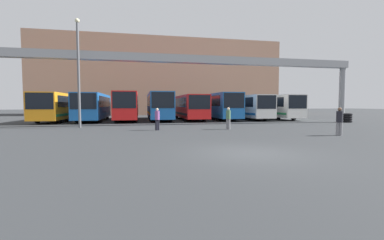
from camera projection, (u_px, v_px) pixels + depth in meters
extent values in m
plane|color=#2D3033|center=(250.00, 153.00, 9.86)|extent=(200.00, 200.00, 0.00)
cube|color=tan|center=(160.00, 79.00, 51.76)|extent=(45.48, 12.00, 14.16)
cylinder|color=gray|center=(342.00, 95.00, 27.08)|extent=(0.60, 0.60, 5.70)
cube|color=gray|center=(185.00, 59.00, 23.55)|extent=(34.25, 0.80, 0.70)
cube|color=orange|center=(59.00, 106.00, 29.00)|extent=(2.57, 11.57, 2.72)
cube|color=black|center=(39.00, 101.00, 23.33)|extent=(2.36, 0.06, 1.52)
cube|color=black|center=(59.00, 102.00, 28.97)|extent=(2.60, 9.84, 1.14)
cube|color=#268C4C|center=(59.00, 114.00, 29.05)|extent=(2.60, 10.99, 0.24)
cylinder|color=black|center=(37.00, 118.00, 25.68)|extent=(0.28, 0.97, 0.97)
cylinder|color=black|center=(62.00, 118.00, 26.13)|extent=(0.28, 0.97, 0.97)
cylinder|color=black|center=(58.00, 116.00, 32.02)|extent=(0.28, 0.97, 0.97)
cylinder|color=black|center=(77.00, 116.00, 32.47)|extent=(0.28, 0.97, 0.97)
cube|color=#1959A5|center=(93.00, 106.00, 29.36)|extent=(2.58, 10.79, 2.71)
cube|color=black|center=(83.00, 101.00, 24.07)|extent=(2.38, 0.06, 1.52)
cube|color=black|center=(93.00, 102.00, 29.33)|extent=(2.61, 9.18, 1.14)
cube|color=#1966B2|center=(94.00, 114.00, 29.42)|extent=(2.61, 10.26, 0.24)
cylinder|color=black|center=(77.00, 118.00, 26.25)|extent=(0.28, 1.06, 1.06)
cylinder|color=black|center=(100.00, 118.00, 26.70)|extent=(0.28, 1.06, 1.06)
cylinder|color=black|center=(88.00, 115.00, 32.17)|extent=(0.28, 1.06, 1.06)
cylinder|color=black|center=(107.00, 115.00, 32.62)|extent=(0.28, 1.06, 1.06)
cube|color=red|center=(127.00, 105.00, 30.60)|extent=(2.43, 11.81, 2.89)
cube|color=black|center=(124.00, 100.00, 24.81)|extent=(2.24, 0.06, 1.62)
cube|color=black|center=(127.00, 101.00, 30.57)|extent=(2.46, 10.04, 1.21)
cube|color=red|center=(127.00, 113.00, 30.65)|extent=(2.46, 11.22, 0.24)
cylinder|color=black|center=(116.00, 118.00, 27.23)|extent=(0.28, 1.00, 1.00)
cylinder|color=black|center=(136.00, 117.00, 27.65)|extent=(0.28, 1.00, 1.00)
cylinder|color=black|center=(120.00, 115.00, 33.70)|extent=(0.28, 1.00, 1.00)
cylinder|color=black|center=(137.00, 115.00, 34.12)|extent=(0.28, 1.00, 1.00)
cube|color=#1959A5|center=(159.00, 105.00, 31.55)|extent=(2.49, 12.23, 2.89)
cube|color=black|center=(163.00, 100.00, 25.55)|extent=(2.29, 0.06, 1.62)
cube|color=black|center=(159.00, 101.00, 31.52)|extent=(2.52, 10.40, 1.21)
cube|color=orange|center=(159.00, 113.00, 31.61)|extent=(2.52, 11.62, 0.24)
cylinder|color=black|center=(151.00, 117.00, 28.06)|extent=(0.28, 1.04, 1.04)
cylinder|color=black|center=(171.00, 117.00, 28.49)|extent=(0.28, 1.04, 1.04)
cylinder|color=black|center=(149.00, 115.00, 34.76)|extent=(0.28, 1.04, 1.04)
cylinder|color=black|center=(165.00, 114.00, 35.19)|extent=(0.28, 1.04, 1.04)
cube|color=red|center=(189.00, 106.00, 31.90)|extent=(2.50, 11.40, 2.62)
cube|color=black|center=(200.00, 102.00, 26.31)|extent=(2.30, 0.06, 1.47)
cube|color=black|center=(189.00, 103.00, 31.87)|extent=(2.53, 9.69, 1.10)
cube|color=black|center=(189.00, 113.00, 31.95)|extent=(2.53, 10.83, 0.24)
cylinder|color=black|center=(185.00, 117.00, 28.62)|extent=(0.28, 1.01, 1.01)
cylinder|color=black|center=(204.00, 117.00, 29.06)|extent=(0.28, 1.01, 1.01)
cylinder|color=black|center=(177.00, 115.00, 34.87)|extent=(0.28, 1.01, 1.01)
cylinder|color=black|center=(193.00, 115.00, 35.30)|extent=(0.28, 1.01, 1.01)
cube|color=#1959A5|center=(217.00, 105.00, 33.01)|extent=(2.48, 12.16, 2.87)
cube|color=black|center=(234.00, 100.00, 27.04)|extent=(2.28, 0.06, 1.61)
cube|color=black|center=(217.00, 101.00, 32.97)|extent=(2.51, 10.34, 1.21)
cube|color=#1966B2|center=(217.00, 112.00, 33.06)|extent=(2.51, 11.56, 0.24)
cylinder|color=black|center=(217.00, 117.00, 29.54)|extent=(0.28, 0.94, 0.94)
cylinder|color=black|center=(235.00, 117.00, 29.97)|extent=(0.28, 0.94, 0.94)
cylinder|color=black|center=(203.00, 115.00, 36.20)|extent=(0.28, 0.94, 0.94)
cylinder|color=black|center=(217.00, 114.00, 36.63)|extent=(0.28, 0.94, 0.94)
cube|color=silver|center=(246.00, 106.00, 33.16)|extent=(2.42, 10.95, 2.65)
cube|color=black|center=(267.00, 102.00, 27.80)|extent=(2.22, 0.06, 1.48)
cube|color=black|center=(246.00, 102.00, 33.13)|extent=(2.45, 9.31, 1.11)
cube|color=#1966B2|center=(246.00, 113.00, 33.21)|extent=(2.45, 10.41, 0.24)
cylinder|color=black|center=(248.00, 116.00, 30.02)|extent=(0.28, 1.05, 1.05)
cylinder|color=black|center=(265.00, 116.00, 30.44)|extent=(0.28, 1.05, 1.05)
cylinder|color=black|center=(230.00, 114.00, 36.02)|extent=(0.28, 1.05, 1.05)
cylinder|color=black|center=(244.00, 114.00, 36.44)|extent=(0.28, 1.05, 1.05)
cube|color=silver|center=(273.00, 106.00, 33.86)|extent=(2.45, 10.85, 2.69)
cube|color=black|center=(298.00, 102.00, 28.54)|extent=(2.26, 0.06, 1.51)
cube|color=black|center=(273.00, 102.00, 33.83)|extent=(2.48, 9.22, 1.13)
cube|color=#268C4C|center=(273.00, 112.00, 33.91)|extent=(2.48, 10.31, 0.24)
cylinder|color=black|center=(277.00, 116.00, 30.75)|extent=(0.28, 0.94, 0.94)
cylinder|color=black|center=(294.00, 116.00, 31.17)|extent=(0.28, 0.94, 0.94)
cylinder|color=black|center=(255.00, 114.00, 36.69)|extent=(0.28, 0.94, 0.94)
cylinder|color=black|center=(269.00, 114.00, 37.11)|extent=(0.28, 0.94, 0.94)
cylinder|color=black|center=(158.00, 125.00, 18.77)|extent=(0.18, 0.18, 0.77)
cylinder|color=black|center=(156.00, 125.00, 18.69)|extent=(0.18, 0.18, 0.77)
cylinder|color=#8C4C8C|center=(157.00, 115.00, 18.68)|extent=(0.34, 0.34, 0.64)
sphere|color=beige|center=(157.00, 110.00, 18.66)|extent=(0.21, 0.21, 0.21)
cylinder|color=gray|center=(338.00, 129.00, 15.59)|extent=(0.18, 0.18, 0.81)
cylinder|color=gray|center=(341.00, 129.00, 15.53)|extent=(0.18, 0.18, 0.81)
cylinder|color=black|center=(339.00, 117.00, 15.52)|extent=(0.35, 0.35, 0.67)
sphere|color=brown|center=(340.00, 109.00, 15.49)|extent=(0.22, 0.22, 0.22)
cylinder|color=gray|center=(229.00, 124.00, 19.42)|extent=(0.18, 0.18, 0.79)
cylinder|color=gray|center=(227.00, 124.00, 19.52)|extent=(0.18, 0.18, 0.79)
cylinder|color=#4C724C|center=(228.00, 115.00, 19.43)|extent=(0.34, 0.34, 0.66)
sphere|color=beige|center=(228.00, 109.00, 19.40)|extent=(0.21, 0.21, 0.21)
torus|color=black|center=(347.00, 121.00, 27.12)|extent=(1.04, 1.04, 0.24)
torus|color=black|center=(347.00, 119.00, 27.11)|extent=(1.04, 1.04, 0.24)
torus|color=black|center=(347.00, 117.00, 27.10)|extent=(1.04, 1.04, 0.24)
torus|color=black|center=(347.00, 114.00, 27.08)|extent=(1.04, 1.04, 0.24)
cylinder|color=#595B60|center=(79.00, 76.00, 20.49)|extent=(0.20, 0.20, 8.35)
sphere|color=beige|center=(77.00, 21.00, 20.24)|extent=(0.36, 0.36, 0.36)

